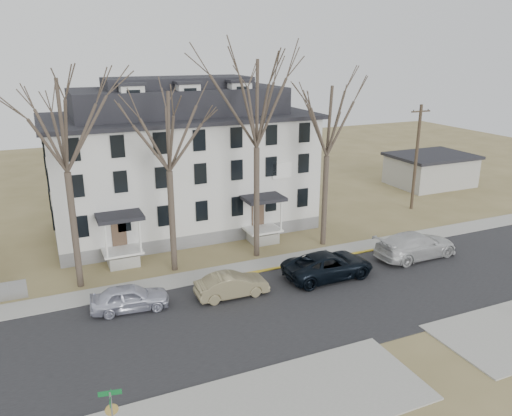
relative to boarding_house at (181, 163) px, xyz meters
name	(u,v)px	position (x,y,z in m)	size (l,w,h in m)	color
ground	(313,324)	(2.00, -17.95, -5.38)	(120.00, 120.00, 0.00)	olive
main_road	(296,307)	(2.00, -15.95, -5.38)	(120.00, 10.00, 0.04)	#27272A
far_sidewalk	(254,267)	(2.00, -9.95, -5.38)	(120.00, 2.00, 0.08)	#A09F97
yellow_curb	(324,260)	(7.00, -10.85, -5.38)	(14.00, 0.25, 0.06)	gold
boarding_house	(181,163)	(0.00, 0.00, 0.00)	(20.80, 12.36, 12.05)	slate
distant_building	(430,170)	(28.00, 2.05, -3.70)	(8.50, 6.50, 3.35)	#A09F97
tree_far_left	(61,119)	(-9.00, -8.15, 4.96)	(8.40, 8.40, 13.72)	#473B31
tree_mid_left	(167,126)	(-3.00, -8.15, 4.22)	(7.80, 7.80, 12.74)	#473B31
tree_center	(257,98)	(3.00, -8.15, 5.71)	(9.00, 9.00, 14.70)	#473B31
tree_mid_right	(328,116)	(8.50, -8.15, 4.22)	(7.80, 7.80, 12.74)	#473B31
utility_pole_far	(416,157)	(20.50, -3.95, -0.47)	(2.00, 0.28, 9.50)	#3D3023
car_silver	(130,298)	(-6.70, -12.45, -4.64)	(1.75, 4.35, 1.48)	silver
car_tan	(232,286)	(-0.86, -13.26, -4.66)	(1.52, 4.36, 1.44)	#827755
car_navy	(328,266)	(5.75, -13.33, -4.55)	(2.74, 5.94, 1.65)	black
car_white	(416,246)	(13.11, -13.03, -4.48)	(2.52, 6.20, 1.80)	silver
bicycle_left	(123,259)	(-6.06, -6.06, -4.95)	(0.58, 1.65, 0.87)	black
street_sign	(112,414)	(-9.13, -23.01, -3.52)	(0.81, 0.81, 2.84)	gray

